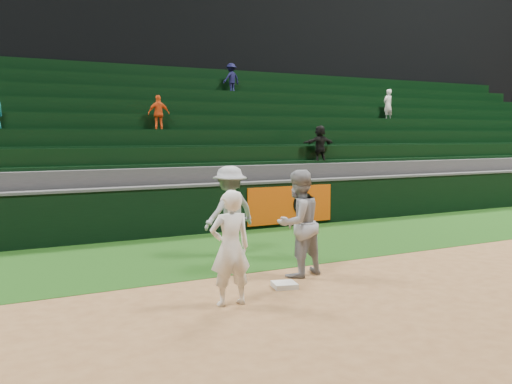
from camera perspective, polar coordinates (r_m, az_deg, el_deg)
ground at (r=9.73m, az=3.85°, el=-8.98°), size 70.00×70.00×0.00m
foul_grass at (r=12.31m, az=-3.61°, el=-5.84°), size 36.00×4.20×0.01m
upper_deck at (r=26.15m, az=-17.36°, el=13.23°), size 40.00×12.00×12.00m
first_base at (r=9.38m, az=2.86°, el=-9.27°), size 0.44×0.44×0.08m
first_baseman at (r=8.27m, az=-2.60°, el=-5.60°), size 0.64×0.45×1.69m
baserunner at (r=9.97m, az=4.24°, el=-3.14°), size 1.04×0.89×1.87m
base_coach at (r=11.58m, az=-2.63°, el=-1.93°), size 1.32×0.95×1.84m
field_wall at (r=14.22m, az=-7.22°, el=-1.74°), size 36.00×0.45×1.25m
stadium_seating at (r=17.68m, az=-11.73°, el=3.11°), size 36.00×5.95×4.96m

